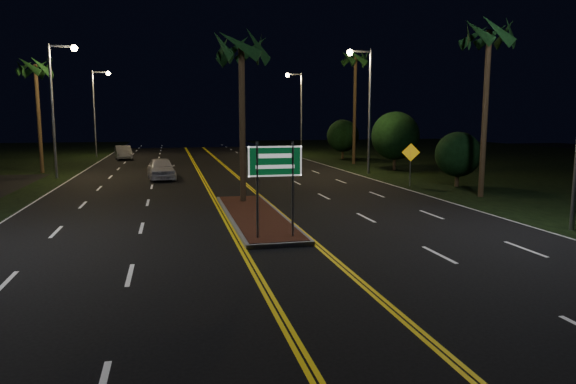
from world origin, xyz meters
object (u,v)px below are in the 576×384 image
object	(u,v)px
streetlight_left_mid	(58,95)
streetlight_right_far	(298,104)
shrub_near	(458,154)
shrub_far	(343,136)
median_island	(255,216)
palm_right_far	(356,60)
palm_left_far	(35,68)
streetlight_right_near	(575,74)
car_far	(123,151)
streetlight_right_mid	(365,97)
palm_right_near	(489,36)
streetlight_left_far	(98,103)
car_near	(161,167)
warning_sign	(411,158)
shrub_mid	(395,136)
highway_sign	(275,170)
palm_median	(241,49)

from	to	relation	value
streetlight_left_mid	streetlight_right_far	size ratio (longest dim) A/B	1.00
shrub_near	shrub_far	bearing A→B (deg)	89.22
median_island	palm_right_far	bearing A→B (deg)	60.90
streetlight_left_mid	palm_left_far	bearing A→B (deg)	118.67
median_island	streetlight_right_near	world-z (taller)	streetlight_right_near
car_far	shrub_far	bearing A→B (deg)	-20.16
palm_left_far	shrub_far	xyz separation A→B (m)	(26.60, 8.00, -5.41)
car_far	streetlight_right_far	bearing A→B (deg)	-3.67
streetlight_right_mid	shrub_near	xyz separation A→B (m)	(2.89, -8.00, -3.71)
palm_right_near	car_far	bearing A→B (deg)	124.09
streetlight_left_far	shrub_near	size ratio (longest dim) A/B	2.73
streetlight_right_far	shrub_far	distance (m)	7.56
car_near	streetlight_right_far	bearing A→B (deg)	49.12
streetlight_left_far	palm_right_near	bearing A→B (deg)	-55.79
shrub_near	warning_sign	size ratio (longest dim) A/B	1.27
shrub_far	palm_right_near	bearing A→B (deg)	-92.86
shrub_mid	streetlight_left_mid	bearing A→B (deg)	180.00
streetlight_left_mid	palm_right_near	distance (m)	27.14
palm_left_far	palm_right_far	bearing A→B (deg)	4.47
median_island	warning_sign	bearing A→B (deg)	35.86
streetlight_right_far	palm_right_far	distance (m)	12.69
streetlight_left_mid	warning_sign	bearing A→B (deg)	-23.17
streetlight_left_mid	palm_right_near	bearing A→B (deg)	-31.20
palm_right_near	median_island	bearing A→B (deg)	-166.50
highway_sign	streetlight_right_far	size ratio (longest dim) A/B	0.36
shrub_mid	car_near	bearing A→B (deg)	-173.21
streetlight_left_far	palm_median	xyz separation A→B (m)	(10.61, -33.50, 1.62)
streetlight_right_mid	palm_median	size ratio (longest dim) A/B	1.08
streetlight_right_near	streetlight_left_far	bearing A→B (deg)	116.81
highway_sign	palm_left_far	distance (m)	28.77
car_near	streetlight_left_far	bearing A→B (deg)	101.72
streetlight_left_far	palm_median	distance (m)	35.18
median_island	palm_right_far	xyz separation A→B (m)	(12.80, 23.00, 9.06)
palm_right_near	warning_sign	world-z (taller)	palm_right_near
streetlight_left_mid	warning_sign	xyz separation A→B (m)	(21.44, -9.18, -3.96)
highway_sign	streetlight_right_near	world-z (taller)	streetlight_right_near
streetlight_right_near	palm_median	bearing A→B (deg)	141.31
highway_sign	palm_median	distance (m)	9.11
shrub_mid	warning_sign	bearing A→B (deg)	-109.08
palm_left_far	shrub_mid	size ratio (longest dim) A/B	1.90
shrub_mid	shrub_far	xyz separation A→B (m)	(-0.20, 12.00, -0.39)
shrub_near	car_near	size ratio (longest dim) A/B	0.64
palm_median	shrub_far	world-z (taller)	palm_median
car_near	car_far	world-z (taller)	car_near
streetlight_right_near	shrub_near	bearing A→B (deg)	76.47
highway_sign	streetlight_left_mid	size ratio (longest dim) A/B	0.36
streetlight_left_far	shrub_mid	size ratio (longest dim) A/B	1.95
streetlight_left_mid	palm_median	world-z (taller)	streetlight_left_mid
shrub_mid	streetlight_right_near	bearing A→B (deg)	-98.75
palm_right_far	warning_sign	size ratio (longest dim) A/B	3.96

